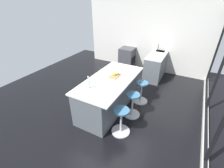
% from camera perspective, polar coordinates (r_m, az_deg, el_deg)
% --- Properties ---
extents(ground_plane, '(7.82, 7.82, 0.00)m').
position_cam_1_polar(ground_plane, '(4.82, -0.41, -6.64)').
color(ground_plane, black).
extents(interior_partition_left, '(0.12, 5.12, 2.97)m').
position_cam_1_polar(interior_partition_left, '(6.82, 12.30, 17.45)').
color(interior_partition_left, beige).
rests_on(interior_partition_left, ground_plane).
extents(sink_cabinet, '(2.00, 0.60, 1.21)m').
position_cam_1_polar(sink_cabinet, '(6.62, 16.38, 7.36)').
color(sink_cabinet, '#4C5156').
rests_on(sink_cabinet, ground_plane).
extents(oven_range, '(0.60, 0.61, 0.90)m').
position_cam_1_polar(oven_range, '(6.99, 5.52, 9.41)').
color(oven_range, '#38383D').
rests_on(oven_range, ground_plane).
extents(kitchen_island, '(2.23, 1.07, 0.95)m').
position_cam_1_polar(kitchen_island, '(4.36, -1.13, -3.43)').
color(kitchen_island, '#4C5156').
rests_on(kitchen_island, ground_plane).
extents(stool_by_window, '(0.44, 0.44, 0.67)m').
position_cam_1_polar(stool_by_window, '(4.76, 10.58, -3.13)').
color(stool_by_window, '#B7B7BC').
rests_on(stool_by_window, ground_plane).
extents(stool_middle, '(0.44, 0.44, 0.67)m').
position_cam_1_polar(stool_middle, '(4.21, 7.45, -7.76)').
color(stool_middle, '#B7B7BC').
rests_on(stool_middle, ground_plane).
extents(stool_near_camera, '(0.44, 0.44, 0.67)m').
position_cam_1_polar(stool_near_camera, '(3.71, 3.32, -13.66)').
color(stool_near_camera, '#B7B7BC').
rests_on(stool_near_camera, ground_plane).
extents(cutting_board, '(0.36, 0.24, 0.02)m').
position_cam_1_polar(cutting_board, '(4.23, 0.95, 2.97)').
color(cutting_board, olive).
rests_on(cutting_board, kitchen_island).
extents(apple_yellow, '(0.08, 0.08, 0.08)m').
position_cam_1_polar(apple_yellow, '(4.21, 0.89, 3.64)').
color(apple_yellow, gold).
rests_on(apple_yellow, cutting_board).
extents(apple_green, '(0.07, 0.07, 0.07)m').
position_cam_1_polar(apple_green, '(4.26, 2.21, 3.89)').
color(apple_green, '#609E2D').
rests_on(apple_green, cutting_board).
extents(water_bottle, '(0.06, 0.06, 0.31)m').
position_cam_1_polar(water_bottle, '(3.67, -8.55, 0.17)').
color(water_bottle, silver).
rests_on(water_bottle, kitchen_island).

